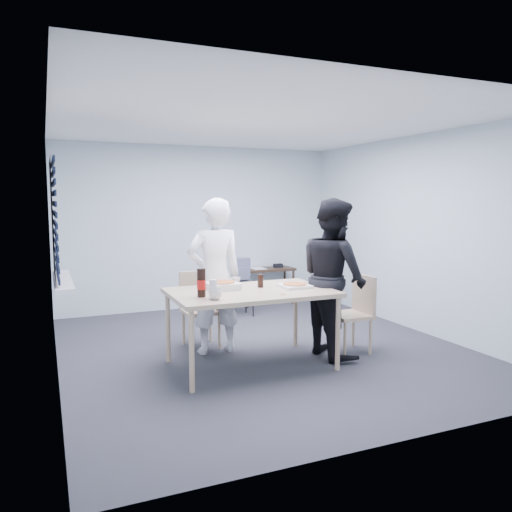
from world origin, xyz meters
name	(u,v)px	position (x,y,z in m)	size (l,w,h in m)	color
room	(56,229)	(-2.20, 0.40, 1.44)	(5.00, 5.00, 5.00)	#333438
dining_table	(251,296)	(-0.36, -0.53, 0.75)	(1.67, 1.06, 0.81)	tan
chair_far	(199,303)	(-0.64, 0.43, 0.51)	(0.42, 0.42, 0.89)	tan
chair_right	(356,308)	(0.95, -0.53, 0.51)	(0.42, 0.42, 0.89)	tan
person_white	(215,276)	(-0.55, 0.08, 0.89)	(0.65, 0.42, 1.77)	white
person_black	(333,277)	(0.65, -0.52, 0.89)	(0.86, 0.47, 1.77)	black
side_table	(267,273)	(1.09, 2.28, 0.53)	(0.91, 0.41, 0.61)	#382419
stool	(241,289)	(0.38, 1.67, 0.40)	(0.37, 0.37, 0.51)	black
backpack	(241,271)	(0.38, 1.66, 0.69)	(0.26, 0.19, 0.37)	#585B64
pizza_box_a	(222,285)	(-0.61, -0.34, 0.85)	(0.32, 0.32, 0.08)	white
pizza_box_b	(295,286)	(0.14, -0.56, 0.83)	(0.30, 0.30, 0.04)	white
mug_a	(215,295)	(-0.85, -0.85, 0.86)	(0.12, 0.12, 0.10)	silver
mug_b	(236,281)	(-0.40, -0.19, 0.86)	(0.10, 0.10, 0.09)	silver
cola_glass	(260,281)	(-0.20, -0.40, 0.88)	(0.06, 0.06, 0.14)	black
soda_bottle	(201,283)	(-0.94, -0.67, 0.95)	(0.09, 0.09, 0.28)	black
plastic_cups	(213,289)	(-0.85, -0.77, 0.90)	(0.08, 0.08, 0.18)	silver
rubber_band	(283,295)	(-0.16, -0.88, 0.81)	(0.05, 0.05, 0.00)	red
papers	(258,268)	(0.94, 2.31, 0.61)	(0.21, 0.29, 0.00)	white
black_box	(278,266)	(1.31, 2.30, 0.64)	(0.14, 0.10, 0.06)	black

